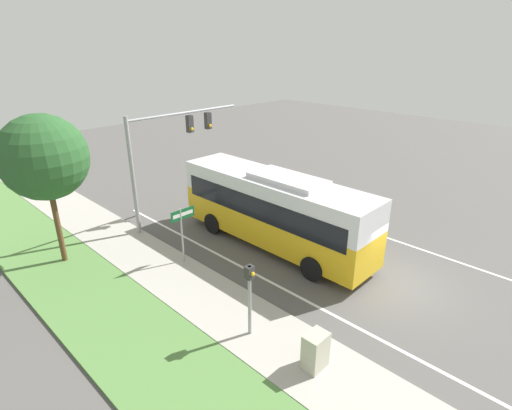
{
  "coord_description": "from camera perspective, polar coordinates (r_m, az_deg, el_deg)",
  "views": [
    {
      "loc": [
        -14.27,
        -5.55,
        9.39
      ],
      "look_at": [
        -1.29,
        7.01,
        1.94
      ],
      "focal_mm": 28.0,
      "sensor_mm": 36.0,
      "label": 1
    }
  ],
  "objects": [
    {
      "name": "signal_gantry",
      "position": [
        21.39,
        -12.5,
        8.51
      ],
      "size": [
        6.97,
        0.41,
        6.14
      ],
      "color": "#939399",
      "rests_on": "ground_plane"
    },
    {
      "name": "sidewalk",
      "position": [
        13.53,
        7.39,
        -21.42
      ],
      "size": [
        2.8,
        80.0,
        0.12
      ],
      "color": "#ADA89E",
      "rests_on": "ground_plane"
    },
    {
      "name": "street_sign",
      "position": [
        17.83,
        -10.46,
        -2.83
      ],
      "size": [
        1.23,
        0.08,
        2.69
      ],
      "color": "#939399",
      "rests_on": "ground_plane"
    },
    {
      "name": "roadside_tree",
      "position": [
        18.72,
        -28.05,
        5.98
      ],
      "size": [
        3.59,
        3.59,
        6.64
      ],
      "color": "brown",
      "rests_on": "grass_verge"
    },
    {
      "name": "ground_plane",
      "position": [
        17.96,
        19.63,
        -10.57
      ],
      "size": [
        80.0,
        80.0,
        0.0
      ],
      "primitive_type": "plane",
      "color": "#565451"
    },
    {
      "name": "utility_cabinet",
      "position": [
        12.95,
        8.49,
        -19.91
      ],
      "size": [
        0.76,
        0.56,
        1.2
      ],
      "color": "#B7B29E",
      "rests_on": "sidewalk"
    },
    {
      "name": "bus",
      "position": [
        19.01,
        2.66,
        -0.27
      ],
      "size": [
        2.64,
        10.36,
        3.76
      ],
      "color": "gold",
      "rests_on": "ground_plane"
    },
    {
      "name": "lane_divider_near",
      "position": [
        15.26,
        13.54,
        -16.29
      ],
      "size": [
        0.14,
        30.0,
        0.01
      ],
      "color": "silver",
      "rests_on": "ground_plane"
    },
    {
      "name": "pedestrian_signal",
      "position": [
        13.28,
        -0.91,
        -11.94
      ],
      "size": [
        0.28,
        0.34,
        2.76
      ],
      "color": "#939399",
      "rests_on": "ground_plane"
    },
    {
      "name": "lane_divider_far",
      "position": [
        20.94,
        23.92,
        -6.32
      ],
      "size": [
        0.14,
        30.0,
        0.01
      ],
      "color": "silver",
      "rests_on": "ground_plane"
    }
  ]
}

